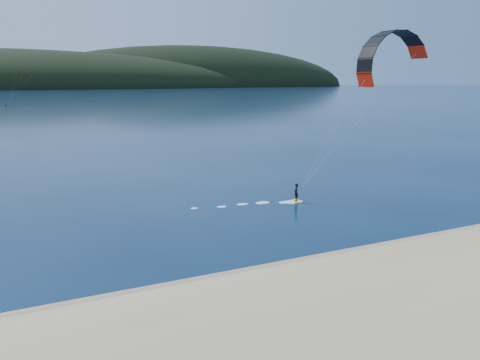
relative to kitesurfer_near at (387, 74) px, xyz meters
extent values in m
plane|color=#071A33|center=(-21.37, -15.32, -12.73)|extent=(1800.00, 1800.00, 0.00)
cube|color=#9A7959|center=(-21.37, -10.82, -12.68)|extent=(220.00, 2.50, 0.10)
ellipsoid|color=black|center=(238.63, 744.68, -12.73)|extent=(600.00, 240.00, 140.00)
cube|color=yellow|center=(-7.66, 3.51, -12.68)|extent=(0.97, 1.55, 0.08)
imported|color=black|center=(-7.66, 3.51, -11.73)|extent=(0.64, 0.78, 1.82)
cylinder|color=gray|center=(-3.44, 1.51, -5.45)|extent=(0.02, 0.02, 14.64)
cube|color=yellow|center=(-40.95, 195.08, -12.68)|extent=(0.78, 1.41, 0.08)
imported|color=black|center=(-40.95, 195.08, -11.83)|extent=(0.82, 0.94, 1.65)
cylinder|color=gray|center=(-36.65, 192.67, -5.31)|extent=(0.02, 0.02, 15.41)
camera|label=1|loc=(-31.49, -34.81, -0.56)|focal=34.04mm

